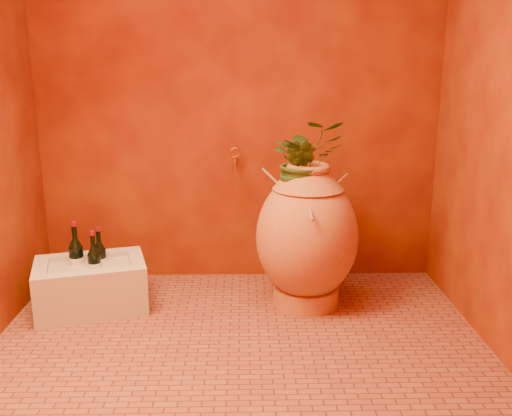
{
  "coord_description": "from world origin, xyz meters",
  "views": [
    {
      "loc": [
        0.03,
        -2.56,
        1.4
      ],
      "look_at": [
        0.09,
        0.35,
        0.63
      ],
      "focal_mm": 40.0,
      "sensor_mm": 36.0,
      "label": 1
    }
  ],
  "objects_px": {
    "wine_bottle_b": "(100,260)",
    "wine_bottle_c": "(77,260)",
    "wine_bottle_a": "(95,265)",
    "stone_basin": "(91,286)",
    "wall_tap": "(235,159)",
    "amphora": "(307,236)"
  },
  "relations": [
    {
      "from": "wine_bottle_c",
      "to": "wine_bottle_a",
      "type": "bearing_deg",
      "value": -23.39
    },
    {
      "from": "amphora",
      "to": "wine_bottle_b",
      "type": "relative_size",
      "value": 2.69
    },
    {
      "from": "wine_bottle_a",
      "to": "wall_tap",
      "type": "relative_size",
      "value": 1.99
    },
    {
      "from": "wine_bottle_a",
      "to": "wine_bottle_c",
      "type": "height_order",
      "value": "wine_bottle_c"
    },
    {
      "from": "wine_bottle_c",
      "to": "wall_tap",
      "type": "bearing_deg",
      "value": 23.33
    },
    {
      "from": "wall_tap",
      "to": "amphora",
      "type": "bearing_deg",
      "value": -43.46
    },
    {
      "from": "wine_bottle_a",
      "to": "stone_basin",
      "type": "bearing_deg",
      "value": 168.92
    },
    {
      "from": "wine_bottle_a",
      "to": "wall_tap",
      "type": "height_order",
      "value": "wall_tap"
    },
    {
      "from": "wine_bottle_b",
      "to": "wall_tap",
      "type": "relative_size",
      "value": 1.99
    },
    {
      "from": "wine_bottle_c",
      "to": "wall_tap",
      "type": "distance_m",
      "value": 1.11
    },
    {
      "from": "stone_basin",
      "to": "wine_bottle_c",
      "type": "xyz_separation_m",
      "value": [
        -0.08,
        0.04,
        0.15
      ]
    },
    {
      "from": "amphora",
      "to": "stone_basin",
      "type": "bearing_deg",
      "value": -178.11
    },
    {
      "from": "amphora",
      "to": "wall_tap",
      "type": "distance_m",
      "value": 0.68
    },
    {
      "from": "amphora",
      "to": "wine_bottle_a",
      "type": "relative_size",
      "value": 2.69
    },
    {
      "from": "amphora",
      "to": "wine_bottle_b",
      "type": "height_order",
      "value": "amphora"
    },
    {
      "from": "stone_basin",
      "to": "wall_tap",
      "type": "xyz_separation_m",
      "value": [
        0.82,
        0.43,
        0.66
      ]
    },
    {
      "from": "stone_basin",
      "to": "wall_tap",
      "type": "relative_size",
      "value": 4.42
    },
    {
      "from": "wine_bottle_c",
      "to": "wine_bottle_b",
      "type": "bearing_deg",
      "value": 15.38
    },
    {
      "from": "amphora",
      "to": "wine_bottle_a",
      "type": "distance_m",
      "value": 1.21
    },
    {
      "from": "wine_bottle_b",
      "to": "wall_tap",
      "type": "distance_m",
      "value": 1.01
    },
    {
      "from": "wine_bottle_b",
      "to": "wine_bottle_c",
      "type": "xyz_separation_m",
      "value": [
        -0.12,
        -0.03,
        0.02
      ]
    },
    {
      "from": "wine_bottle_a",
      "to": "wine_bottle_b",
      "type": "relative_size",
      "value": 1.0
    }
  ]
}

